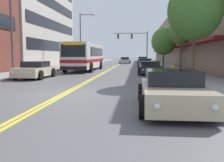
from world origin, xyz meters
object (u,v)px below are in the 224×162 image
object	(u,v)px
car_slate_blue_parked_right_mid	(145,63)
car_charcoal_parked_right_far	(150,68)
traffic_signal_mast	(135,41)
car_dark_grey_parked_right_end	(143,60)
city_bus	(86,55)
street_tree_right_far	(164,41)
street_lamp_left_far	(82,35)
fire_hydrant	(173,70)
street_lamp_left_near	(16,16)
street_tree_right_near	(195,10)
car_silver_moving_lead	(125,60)
street_tree_right_mid	(181,31)
car_beige_parked_right_foreground	(172,91)
car_champagne_parked_left_near	(35,70)
car_white_parked_left_far	(88,62)

from	to	relation	value
car_slate_blue_parked_right_mid	car_charcoal_parked_right_far	bearing A→B (deg)	-90.12
traffic_signal_mast	car_dark_grey_parked_right_end	bearing A→B (deg)	64.93
city_bus	traffic_signal_mast	world-z (taller)	traffic_signal_mast
car_dark_grey_parked_right_end	street_tree_right_far	size ratio (longest dim) A/B	0.86
street_lamp_left_far	street_tree_right_far	size ratio (longest dim) A/B	1.49
street_lamp_left_far	city_bus	bearing A→B (deg)	-75.74
fire_hydrant	traffic_signal_mast	bearing A→B (deg)	95.86
street_lamp_left_near	street_tree_right_near	bearing A→B (deg)	-0.44
fire_hydrant	car_silver_moving_lead	bearing A→B (deg)	99.06
traffic_signal_mast	street_tree_right_mid	xyz separation A→B (m)	(4.85, -22.72, -0.36)
car_silver_moving_lead	traffic_signal_mast	bearing A→B (deg)	-46.06
city_bus	car_beige_parked_right_foreground	distance (m)	21.16
car_champagne_parked_left_near	traffic_signal_mast	size ratio (longest dim) A/B	0.65
street_tree_right_far	city_bus	bearing A→B (deg)	-144.55
car_charcoal_parked_right_far	street_lamp_left_far	size ratio (longest dim) A/B	0.55
city_bus	car_dark_grey_parked_right_end	world-z (taller)	city_bus
car_slate_blue_parked_right_mid	traffic_signal_mast	xyz separation A→B (m)	(-1.56, 13.75, 3.96)
car_white_parked_left_far	street_lamp_left_far	world-z (taller)	street_lamp_left_far
car_slate_blue_parked_right_mid	traffic_signal_mast	world-z (taller)	traffic_signal_mast
street_lamp_left_near	street_tree_right_near	world-z (taller)	street_lamp_left_near
car_slate_blue_parked_right_mid	car_beige_parked_right_foreground	bearing A→B (deg)	-90.23
fire_hydrant	car_white_parked_left_far	bearing A→B (deg)	118.68
car_dark_grey_parked_right_end	street_lamp_left_near	world-z (taller)	street_lamp_left_near
car_beige_parked_right_foreground	car_silver_moving_lead	world-z (taller)	car_silver_moving_lead
car_champagne_parked_left_near	street_tree_right_near	bearing A→B (deg)	-7.86
car_champagne_parked_left_near	fire_hydrant	xyz separation A→B (m)	(10.27, 1.55, -0.05)
city_bus	street_lamp_left_far	xyz separation A→B (m)	(-2.39, 9.41, 3.02)
car_beige_parked_right_foreground	street_tree_right_far	xyz separation A→B (m)	(2.52, 26.68, 2.99)
car_dark_grey_parked_right_end	street_tree_right_near	size ratio (longest dim) A/B	0.73
city_bus	car_slate_blue_parked_right_mid	distance (m)	10.42
city_bus	street_tree_right_far	size ratio (longest dim) A/B	2.12
car_charcoal_parked_right_far	car_white_parked_left_far	bearing A→B (deg)	119.33
car_slate_blue_parked_right_mid	car_silver_moving_lead	xyz separation A→B (m)	(-3.60, 15.88, 0.04)
city_bus	street_tree_right_far	distance (m)	11.72
street_lamp_left_far	street_tree_right_near	bearing A→B (deg)	-60.89
car_slate_blue_parked_right_mid	street_lamp_left_near	world-z (taller)	street_lamp_left_near
car_champagne_parked_left_near	car_silver_moving_lead	size ratio (longest dim) A/B	1.01
city_bus	fire_hydrant	world-z (taller)	city_bus
street_tree_right_far	fire_hydrant	bearing A→B (deg)	-93.32
city_bus	car_beige_parked_right_foreground	world-z (taller)	city_bus
street_lamp_left_near	car_champagne_parked_left_near	bearing A→B (deg)	67.54
car_champagne_parked_left_near	street_tree_right_near	distance (m)	11.86
street_tree_right_far	car_champagne_parked_left_near	bearing A→B (deg)	-123.49
city_bus	car_silver_moving_lead	size ratio (longest dim) A/B	2.59
traffic_signal_mast	fire_hydrant	world-z (taller)	traffic_signal_mast
city_bus	street_tree_right_mid	bearing A→B (deg)	-7.42
car_champagne_parked_left_near	car_slate_blue_parked_right_mid	size ratio (longest dim) A/B	0.91
traffic_signal_mast	car_white_parked_left_far	bearing A→B (deg)	-122.88
car_champagne_parked_left_near	car_beige_parked_right_foreground	size ratio (longest dim) A/B	0.97
car_champagne_parked_left_near	car_silver_moving_lead	world-z (taller)	car_silver_moving_lead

